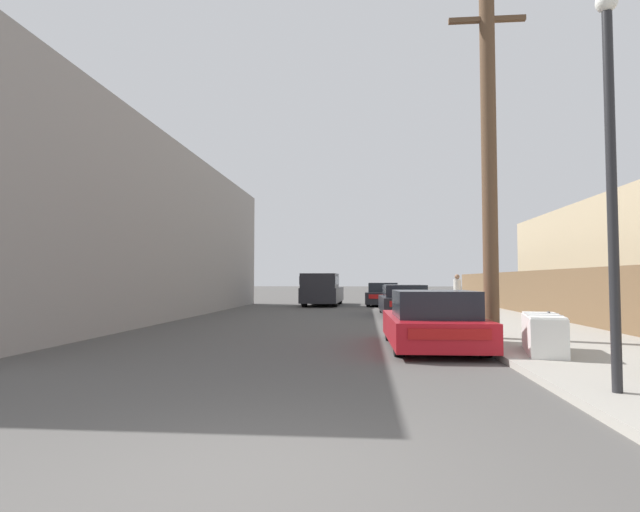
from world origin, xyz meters
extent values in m
plane|color=#4F4C49|center=(0.00, 0.00, 0.00)|extent=(220.00, 220.00, 0.00)
cube|color=#9E998E|center=(5.30, 23.50, 0.06)|extent=(4.20, 63.00, 0.12)
cube|color=silver|center=(4.07, 6.04, 0.46)|extent=(0.97, 1.86, 0.68)
cube|color=white|center=(4.07, 6.04, 0.81)|extent=(0.93, 1.78, 0.03)
cube|color=#333335|center=(4.34, 6.54, 0.84)|extent=(0.07, 0.20, 0.02)
cube|color=gray|center=(4.13, 6.31, 0.83)|extent=(0.62, 0.20, 0.01)
cube|color=gray|center=(4.01, 5.78, 0.83)|extent=(0.62, 0.20, 0.01)
cube|color=red|center=(2.21, 7.44, 0.42)|extent=(1.94, 4.08, 0.55)
cube|color=black|center=(2.22, 7.08, 0.97)|extent=(1.64, 1.97, 0.55)
cube|color=#B21414|center=(2.25, 5.40, 0.51)|extent=(1.45, 0.06, 0.19)
cylinder|color=black|center=(1.38, 8.68, 0.32)|extent=(0.21, 0.64, 0.63)
cylinder|color=black|center=(2.99, 8.71, 0.32)|extent=(0.21, 0.64, 0.63)
cylinder|color=black|center=(1.43, 6.17, 0.32)|extent=(0.21, 0.64, 0.63)
cylinder|color=black|center=(3.05, 6.20, 0.32)|extent=(0.21, 0.64, 0.63)
cube|color=black|center=(2.40, 17.60, 0.46)|extent=(1.96, 4.64, 0.62)
cube|color=black|center=(2.40, 17.42, 1.02)|extent=(1.66, 2.61, 0.49)
cube|color=#B21414|center=(2.43, 15.28, 0.57)|extent=(1.47, 0.05, 0.22)
cylinder|color=black|center=(1.55, 19.02, 0.33)|extent=(0.21, 0.66, 0.66)
cylinder|color=black|center=(3.19, 19.05, 0.33)|extent=(0.21, 0.66, 0.66)
cylinder|color=black|center=(1.60, 16.16, 0.33)|extent=(0.21, 0.66, 0.66)
cylinder|color=black|center=(3.24, 16.19, 0.33)|extent=(0.21, 0.66, 0.66)
cube|color=black|center=(1.88, 25.18, 0.47)|extent=(2.17, 4.24, 0.65)
cube|color=black|center=(1.87, 25.01, 1.05)|extent=(1.76, 2.42, 0.51)
cube|color=#B21414|center=(1.71, 23.12, 0.58)|extent=(1.42, 0.15, 0.23)
cylinder|color=black|center=(1.20, 26.51, 0.31)|extent=(0.25, 0.64, 0.63)
cylinder|color=black|center=(2.78, 26.38, 0.31)|extent=(0.25, 0.64, 0.63)
cylinder|color=black|center=(0.98, 23.98, 0.31)|extent=(0.25, 0.64, 0.63)
cylinder|color=black|center=(2.57, 23.84, 0.31)|extent=(0.25, 0.64, 0.63)
cube|color=#232328|center=(-1.62, 25.21, 0.62)|extent=(2.16, 5.43, 0.82)
cube|color=#232328|center=(-1.67, 23.73, 1.42)|extent=(1.95, 2.47, 0.79)
cube|color=black|center=(-1.67, 23.73, 1.44)|extent=(1.99, 2.43, 0.43)
cylinder|color=black|center=(-0.84, 23.52, 0.42)|extent=(0.29, 0.86, 0.85)
cylinder|color=black|center=(-2.51, 23.57, 0.42)|extent=(0.29, 0.86, 0.85)
cylinder|color=black|center=(-0.73, 26.85, 0.42)|extent=(0.29, 0.86, 0.85)
cylinder|color=black|center=(-2.41, 26.90, 0.42)|extent=(0.29, 0.86, 0.85)
cylinder|color=brown|center=(3.72, 8.39, 4.33)|extent=(0.35, 0.35, 8.43)
cube|color=brown|center=(3.72, 8.39, 7.70)|extent=(1.80, 0.12, 0.12)
cylinder|color=#232326|center=(3.78, 2.75, 2.46)|extent=(0.12, 0.12, 4.68)
sphere|color=white|center=(3.78, 2.75, 4.93)|extent=(0.26, 0.26, 0.26)
cube|color=brown|center=(7.25, 14.28, 0.97)|extent=(0.08, 31.80, 1.71)
cube|color=gray|center=(-9.54, 15.28, 3.27)|extent=(7.00, 23.06, 6.55)
cylinder|color=#282D42|center=(5.09, 20.23, 0.51)|extent=(0.28, 0.28, 0.77)
cylinder|color=beige|center=(5.09, 20.23, 1.20)|extent=(0.34, 0.34, 0.61)
sphere|color=#8C664C|center=(5.09, 20.23, 1.62)|extent=(0.23, 0.23, 0.23)
camera|label=1|loc=(0.76, -3.58, 1.47)|focal=28.00mm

